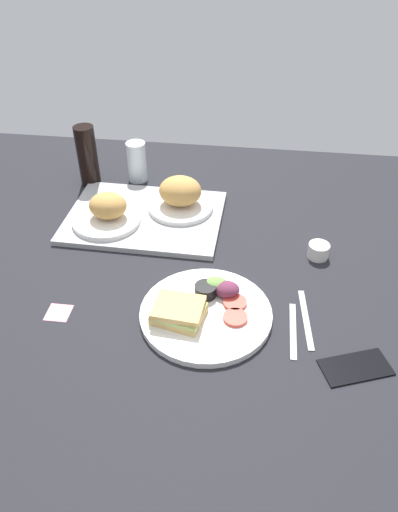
{
  "coord_description": "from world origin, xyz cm",
  "views": [
    {
      "loc": [
        14.71,
        -92.86,
        80.95
      ],
      "look_at": [
        2.0,
        3.0,
        4.0
      ],
      "focal_mm": 33.99,
      "sensor_mm": 36.0,
      "label": 1
    }
  ],
  "objects": [
    {
      "name": "bread_plate_near",
      "position": [
        -26.51,
        18.67,
        4.83
      ],
      "size": [
        19.56,
        19.56,
        8.74
      ],
      "color": "white",
      "rests_on": "serving_tray"
    },
    {
      "name": "drinking_glass",
      "position": [
        -24.21,
        46.15,
        6.61
      ],
      "size": [
        6.31,
        6.31,
        13.22
      ],
      "primitive_type": "cylinder",
      "color": "silver",
      "rests_on": "ground_plane"
    },
    {
      "name": "serving_tray",
      "position": [
        -16.88,
        23.16,
        0.8
      ],
      "size": [
        45.64,
        33.88,
        1.6
      ],
      "primitive_type": "cube",
      "rotation": [
        0.0,
        0.0,
        -0.02
      ],
      "color": "#9EA0A3",
      "rests_on": "ground_plane"
    },
    {
      "name": "espresso_cup",
      "position": [
        32.84,
        11.89,
        2.0
      ],
      "size": [
        5.6,
        5.6,
        4.0
      ],
      "primitive_type": "cylinder",
      "color": "silver",
      "rests_on": "ground_plane"
    },
    {
      "name": "cell_phone",
      "position": [
        38.55,
        -24.85,
        0.4
      ],
      "size": [
        16.02,
        11.83,
        0.8
      ],
      "primitive_type": "cube",
      "rotation": [
        0.0,
        0.0,
        0.36
      ],
      "color": "black",
      "rests_on": "ground_plane"
    },
    {
      "name": "bread_plate_far",
      "position": [
        -6.95,
        28.53,
        5.73
      ],
      "size": [
        19.48,
        19.48,
        9.98
      ],
      "color": "white",
      "rests_on": "serving_tray"
    },
    {
      "name": "plate_with_salad",
      "position": [
        5.22,
        -13.67,
        1.63
      ],
      "size": [
        30.6,
        30.6,
        5.4
      ],
      "color": "white",
      "rests_on": "ground_plane"
    },
    {
      "name": "ground_plane",
      "position": [
        0.0,
        0.0,
        -1.5
      ],
      "size": [
        190.0,
        150.0,
        3.0
      ],
      "primitive_type": "cube",
      "color": "black"
    },
    {
      "name": "sticky_note",
      "position": [
        -28.47,
        -17.5,
        0.06
      ],
      "size": [
        5.65,
        5.65,
        0.12
      ],
      "primitive_type": "cube",
      "rotation": [
        0.0,
        0.0,
        0.01
      ],
      "color": "pink",
      "rests_on": "ground_plane"
    },
    {
      "name": "soda_bottle",
      "position": [
        -39.08,
        41.84,
        9.84
      ],
      "size": [
        6.4,
        6.4,
        19.69
      ],
      "primitive_type": "cylinder",
      "color": "black",
      "rests_on": "ground_plane"
    },
    {
      "name": "knife",
      "position": [
        28.86,
        -12.07,
        0.25
      ],
      "size": [
        3.06,
        19.05,
        0.5
      ],
      "primitive_type": "cube",
      "rotation": [
        0.0,
        0.0,
        1.66
      ],
      "color": "#B7B7BC",
      "rests_on": "ground_plane"
    },
    {
      "name": "fork",
      "position": [
        25.86,
        -16.07,
        0.25
      ],
      "size": [
        1.47,
        17.01,
        0.5
      ],
      "primitive_type": "cube",
      "rotation": [
        0.0,
        0.0,
        1.57
      ],
      "color": "#B7B7BC",
      "rests_on": "ground_plane"
    }
  ]
}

